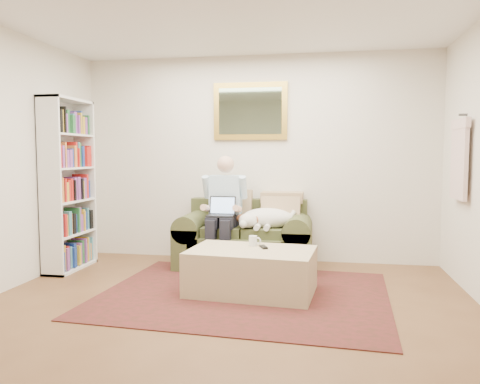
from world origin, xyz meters
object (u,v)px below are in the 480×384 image
(laptop, at_px, (222,211))
(sleeping_dog, at_px, (268,218))
(seated_man, at_px, (223,213))
(coffee_mug, at_px, (253,241))
(sofa, at_px, (245,244))
(bookshelf, at_px, (68,185))
(ottoman, at_px, (252,271))

(laptop, height_order, sleeping_dog, laptop)
(seated_man, xyz_separation_m, coffee_mug, (0.47, -0.73, -0.19))
(sofa, bearing_deg, laptop, -138.98)
(sleeping_dog, xyz_separation_m, bookshelf, (-2.31, -0.38, 0.39))
(ottoman, bearing_deg, laptop, 119.54)
(bookshelf, bearing_deg, laptop, 8.14)
(sleeping_dog, relative_size, bookshelf, 0.33)
(sofa, bearing_deg, ottoman, -77.01)
(sofa, relative_size, coffee_mug, 15.91)
(seated_man, relative_size, laptop, 4.33)
(sleeping_dog, bearing_deg, ottoman, -92.37)
(coffee_mug, bearing_deg, sleeping_dog, 86.05)
(laptop, xyz_separation_m, sleeping_dog, (0.52, 0.13, -0.09))
(sleeping_dog, height_order, bookshelf, bookshelf)
(coffee_mug, bearing_deg, sofa, 104.79)
(laptop, bearing_deg, coffee_mug, -54.84)
(laptop, height_order, bookshelf, bookshelf)
(seated_man, bearing_deg, laptop, -90.00)
(seated_man, height_order, sleeping_dog, seated_man)
(coffee_mug, xyz_separation_m, bookshelf, (-2.25, 0.41, 0.52))
(sleeping_dog, distance_m, coffee_mug, 0.80)
(ottoman, bearing_deg, seated_man, 117.85)
(sofa, bearing_deg, coffee_mug, -75.21)
(ottoman, bearing_deg, sofa, 102.99)
(bookshelf, bearing_deg, seated_man, 10.07)
(ottoman, height_order, bookshelf, bookshelf)
(seated_man, bearing_deg, ottoman, -62.15)
(seated_man, distance_m, ottoman, 1.13)
(sofa, distance_m, sleeping_dog, 0.45)
(sofa, relative_size, bookshelf, 0.80)
(ottoman, xyz_separation_m, bookshelf, (-2.27, 0.60, 0.78))
(laptop, relative_size, coffee_mug, 3.09)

